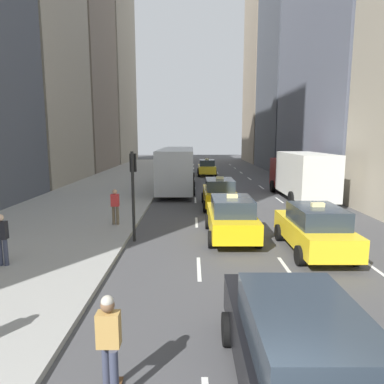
% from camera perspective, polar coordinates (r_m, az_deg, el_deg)
% --- Properties ---
extents(sidewalk_left, '(8.00, 66.00, 0.15)m').
position_cam_1_polar(sidewalk_left, '(30.37, -12.41, 1.20)').
color(sidewalk_left, '#9E9E99').
rests_on(sidewalk_left, ground).
extents(lane_markings, '(5.72, 56.00, 0.01)m').
position_cam_1_polar(lane_markings, '(25.88, 6.80, -0.15)').
color(lane_markings, white).
rests_on(lane_markings, ground).
extents(building_row_right, '(6.00, 61.51, 35.57)m').
position_cam_1_polar(building_row_right, '(41.22, 19.26, 23.30)').
color(building_row_right, '#A89E89').
rests_on(building_row_right, ground).
extents(taxi_lead, '(2.02, 4.40, 1.87)m').
position_cam_1_polar(taxi_lead, '(13.17, 19.82, -5.77)').
color(taxi_lead, yellow).
rests_on(taxi_lead, ground).
extents(taxi_second, '(2.02, 4.40, 1.87)m').
position_cam_1_polar(taxi_second, '(20.33, 4.67, -0.15)').
color(taxi_second, yellow).
rests_on(taxi_second, ground).
extents(taxi_third, '(2.02, 4.40, 1.87)m').
position_cam_1_polar(taxi_third, '(14.22, 6.66, -4.20)').
color(taxi_third, yellow).
rests_on(taxi_third, ground).
extents(taxi_fourth, '(2.02, 4.40, 1.87)m').
position_cam_1_polar(taxi_fourth, '(37.59, 2.58, 4.12)').
color(taxi_fourth, yellow).
rests_on(taxi_fourth, ground).
extents(sedan_black_near, '(2.02, 4.90, 1.75)m').
position_cam_1_polar(sedan_black_near, '(5.97, 17.42, -24.28)').
color(sedan_black_near, black).
rests_on(sedan_black_near, ground).
extents(city_bus, '(2.80, 11.61, 3.25)m').
position_cam_1_polar(city_bus, '(27.45, -2.39, 4.18)').
color(city_bus, '#B7BCC1').
rests_on(city_bus, ground).
extents(box_truck, '(2.58, 8.40, 3.15)m').
position_cam_1_polar(box_truck, '(23.85, 17.75, 2.82)').
color(box_truck, maroon).
rests_on(box_truck, ground).
extents(skateboarder, '(0.36, 0.80, 1.75)m').
position_cam_1_polar(skateboarder, '(5.99, -13.57, -23.17)').
color(skateboarder, brown).
rests_on(skateboarder, ground).
extents(pedestrian_mid_block, '(0.36, 0.22, 1.65)m').
position_cam_1_polar(pedestrian_mid_block, '(12.25, -29.06, -6.58)').
color(pedestrian_mid_block, '#383D51').
rests_on(pedestrian_mid_block, sidewalk_left).
extents(pedestrian_far_walking, '(0.36, 0.22, 1.65)m').
position_cam_1_polar(pedestrian_far_walking, '(16.09, -12.59, -2.12)').
color(pedestrian_far_walking, brown).
rests_on(pedestrian_far_walking, sidewalk_left).
extents(traffic_light_pole, '(0.24, 0.42, 3.60)m').
position_cam_1_polar(traffic_light_pole, '(13.71, -9.68, 1.73)').
color(traffic_light_pole, black).
rests_on(traffic_light_pole, ground).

